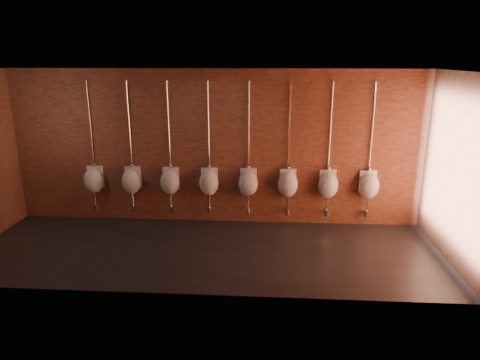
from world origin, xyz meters
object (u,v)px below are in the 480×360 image
at_px(urinal_2, 170,181).
at_px(urinal_5, 288,184).
at_px(urinal_3, 209,182).
at_px(urinal_4, 248,183).
at_px(urinal_6, 328,184).
at_px(urinal_7, 369,185).
at_px(urinal_1, 132,181).
at_px(urinal_0, 94,180).

relative_size(urinal_2, urinal_5, 1.00).
xyz_separation_m(urinal_3, urinal_4, (0.82, 0.00, 0.00)).
distance_m(urinal_3, urinal_4, 0.82).
distance_m(urinal_4, urinal_6, 1.64).
xyz_separation_m(urinal_4, urinal_7, (2.46, 0.00, 0.00)).
bearing_deg(urinal_2, urinal_1, 180.00).
distance_m(urinal_3, urinal_5, 1.64).
bearing_deg(urinal_1, urinal_4, 0.00).
distance_m(urinal_4, urinal_7, 2.46).
relative_size(urinal_6, urinal_7, 1.00).
relative_size(urinal_0, urinal_3, 1.00).
xyz_separation_m(urinal_1, urinal_7, (4.92, 0.00, 0.00)).
bearing_deg(urinal_3, urinal_6, 0.00).
xyz_separation_m(urinal_1, urinal_2, (0.82, 0.00, 0.00)).
xyz_separation_m(urinal_5, urinal_6, (0.82, 0.00, 0.00)).
height_order(urinal_2, urinal_6, same).
bearing_deg(urinal_4, urinal_5, 0.00).
bearing_deg(urinal_5, urinal_3, 180.00).
bearing_deg(urinal_4, urinal_1, 180.00).
bearing_deg(urinal_1, urinal_0, 180.00).
distance_m(urinal_0, urinal_2, 1.64).
bearing_deg(urinal_2, urinal_4, 0.00).
relative_size(urinal_2, urinal_3, 1.00).
xyz_separation_m(urinal_0, urinal_2, (1.64, 0.00, 0.00)).
relative_size(urinal_0, urinal_6, 1.00).
bearing_deg(urinal_7, urinal_2, 180.00).
relative_size(urinal_0, urinal_5, 1.00).
height_order(urinal_3, urinal_5, same).
relative_size(urinal_1, urinal_7, 1.00).
bearing_deg(urinal_3, urinal_1, 180.00).
relative_size(urinal_1, urinal_2, 1.00).
bearing_deg(urinal_4, urinal_0, 180.00).
bearing_deg(urinal_7, urinal_5, 180.00).
relative_size(urinal_3, urinal_5, 1.00).
height_order(urinal_1, urinal_5, same).
relative_size(urinal_3, urinal_7, 1.00).
height_order(urinal_3, urinal_4, same).
xyz_separation_m(urinal_0, urinal_7, (5.74, 0.00, 0.00)).
bearing_deg(urinal_6, urinal_5, 180.00).
xyz_separation_m(urinal_1, urinal_3, (1.64, 0.00, 0.00)).
bearing_deg(urinal_3, urinal_7, 0.00).
distance_m(urinal_2, urinal_6, 3.28).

